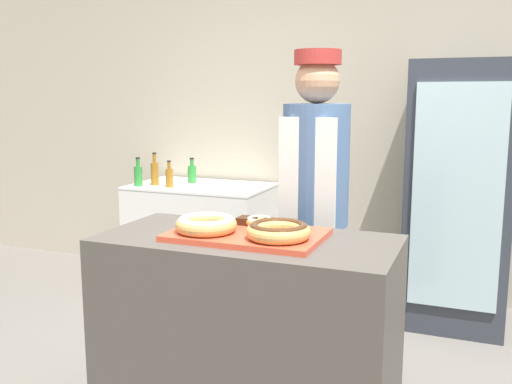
{
  "coord_description": "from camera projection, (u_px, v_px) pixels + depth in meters",
  "views": [
    {
      "loc": [
        0.91,
        -2.17,
        1.5
      ],
      "look_at": [
        0.0,
        0.1,
        1.08
      ],
      "focal_mm": 40.0,
      "sensor_mm": 36.0,
      "label": 1
    }
  ],
  "objects": [
    {
      "name": "beverage_fridge",
      "position": [
        459.0,
        195.0,
        3.72
      ],
      "size": [
        0.64,
        0.69,
        1.72
      ],
      "color": "#333842",
      "rests_on": "ground_plane"
    },
    {
      "name": "chest_freezer",
      "position": [
        202.0,
        235.0,
        4.49
      ],
      "size": [
        1.06,
        0.67,
        0.81
      ],
      "color": "white",
      "rests_on": "ground_plane"
    },
    {
      "name": "brownie_back_left",
      "position": [
        247.0,
        221.0,
        2.56
      ],
      "size": [
        0.08,
        0.08,
        0.03
      ],
      "color": "#382111",
      "rests_on": "serving_tray"
    },
    {
      "name": "baker_person",
      "position": [
        315.0,
        208.0,
        2.96
      ],
      "size": [
        0.34,
        0.34,
        1.72
      ],
      "color": "#4C4C51",
      "rests_on": "ground_plane"
    },
    {
      "name": "bottle_amber",
      "position": [
        169.0,
        177.0,
        4.31
      ],
      "size": [
        0.06,
        0.06,
        0.2
      ],
      "color": "#99661E",
      "rests_on": "chest_freezer"
    },
    {
      "name": "donut_mini_center",
      "position": [
        259.0,
        221.0,
        2.54
      ],
      "size": [
        0.12,
        0.12,
        0.04
      ],
      "color": "tan",
      "rests_on": "serving_tray"
    },
    {
      "name": "donut_chocolate_glaze",
      "position": [
        278.0,
        230.0,
        2.29
      ],
      "size": [
        0.26,
        0.26,
        0.07
      ],
      "color": "tan",
      "rests_on": "serving_tray"
    },
    {
      "name": "display_counter",
      "position": [
        248.0,
        338.0,
        2.49
      ],
      "size": [
        1.26,
        0.6,
        0.9
      ],
      "color": "#4C4742",
      "rests_on": "ground_plane"
    },
    {
      "name": "serving_tray",
      "position": [
        247.0,
        235.0,
        2.41
      ],
      "size": [
        0.64,
        0.42,
        0.02
      ],
      "color": "#D84C33",
      "rests_on": "display_counter"
    },
    {
      "name": "bottle_amber_b",
      "position": [
        155.0,
        173.0,
        4.41
      ],
      "size": [
        0.06,
        0.06,
        0.25
      ],
      "color": "#99661E",
      "rests_on": "chest_freezer"
    },
    {
      "name": "donut_light_glaze",
      "position": [
        206.0,
        224.0,
        2.41
      ],
      "size": [
        0.26,
        0.26,
        0.07
      ],
      "color": "tan",
      "rests_on": "serving_tray"
    },
    {
      "name": "brownie_back_right",
      "position": [
        272.0,
        223.0,
        2.51
      ],
      "size": [
        0.08,
        0.08,
        0.03
      ],
      "color": "#382111",
      "rests_on": "serving_tray"
    },
    {
      "name": "bottle_green_b",
      "position": [
        138.0,
        175.0,
        4.37
      ],
      "size": [
        0.06,
        0.06,
        0.22
      ],
      "color": "#2D8C38",
      "rests_on": "chest_freezer"
    },
    {
      "name": "bottle_green",
      "position": [
        192.0,
        173.0,
        4.54
      ],
      "size": [
        0.07,
        0.07,
        0.2
      ],
      "color": "#2D8C38",
      "rests_on": "chest_freezer"
    },
    {
      "name": "wall_back",
      "position": [
        356.0,
        116.0,
        4.29
      ],
      "size": [
        8.0,
        0.06,
        2.7
      ],
      "color": "#BCB29E",
      "rests_on": "ground_plane"
    }
  ]
}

